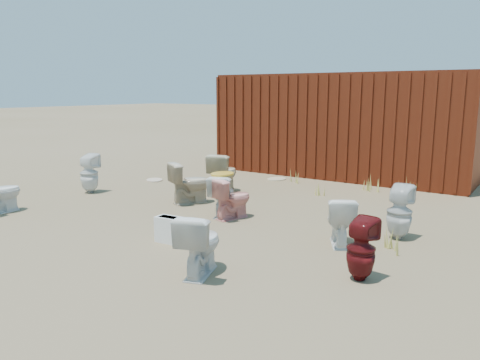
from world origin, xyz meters
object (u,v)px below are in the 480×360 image
Objects in this scene: toilet_front_pink at (232,198)px; toilet_back_beige_left at (223,173)px; shipping_container at (346,124)px; toilet_back_beige_right at (190,183)px; toilet_back_e at (399,212)px; loose_tank at (173,230)px; toilet_front_maroon at (361,249)px; toilet_back_yellowlid at (222,195)px; toilet_back_a at (89,173)px; toilet_front_c at (200,244)px; toilet_front_e at (340,221)px.

toilet_front_pink is 0.83× the size of toilet_back_beige_left.
toilet_front_pink is at bearing -88.72° from shipping_container.
toilet_back_beige_right reaches higher than toilet_front_pink.
toilet_back_e is 3.09m from loose_tank.
toilet_back_beige_right reaches higher than loose_tank.
toilet_front_maroon is 1.02× the size of toilet_back_yellowlid.
toilet_front_pink is 1.31× the size of loose_tank.
shipping_container is 9.14× the size of toilet_front_pink.
toilet_back_yellowlid is 0.90× the size of toilet_back_e.
toilet_back_beige_right is at bearing 0.64° from toilet_back_e.
shipping_container is at bearing -114.49° from toilet_back_yellowlid.
toilet_back_beige_left reaches higher than toilet_back_a.
toilet_back_a reaches higher than toilet_front_c.
toilet_back_a is 1.04× the size of toilet_back_beige_right.
loose_tank is at bearing 11.44° from toilet_front_maroon.
toilet_back_e reaches higher than toilet_back_beige_right.
toilet_front_maroon is (1.53, 0.84, -0.01)m from toilet_front_c.
toilet_back_beige_left is at bearing -59.56° from toilet_back_beige_right.
toilet_back_beige_left reaches higher than toilet_front_maroon.
shipping_container is 9.14× the size of toilet_front_e.
toilet_back_e reaches higher than toilet_front_c.
toilet_front_maroon is at bearing 131.92° from toilet_back_yellowlid.
toilet_front_pink reaches higher than loose_tank.
toilet_back_a is (-3.45, -0.04, 0.06)m from toilet_front_pink.
toilet_back_yellowlid is at bearing 96.43° from loose_tank.
toilet_back_beige_left reaches higher than toilet_front_c.
shipping_container is 3.78m from toilet_back_beige_left.
loose_tank is at bearing 3.22° from toilet_front_e.
toilet_back_a reaches higher than toilet_back_beige_right.
toilet_back_e is at bearing 170.35° from toilet_back_a.
toilet_front_c is (1.04, -2.09, 0.02)m from toilet_front_pink.
toilet_back_yellowlid is at bearing -171.24° from toilet_back_beige_right.
loose_tank is at bearing 100.95° from toilet_back_beige_left.
toilet_front_e is 0.87× the size of toilet_back_beige_right.
toilet_back_e reaches higher than loose_tank.
loose_tank is at bearing 152.85° from toilet_back_beige_right.
toilet_front_maroon is at bearing 154.49° from toilet_back_a.
toilet_back_e is at bearing 151.24° from toilet_back_beige_left.
shipping_container reaches higher than toilet_front_pink.
shipping_container is 5.00m from toilet_back_yellowlid.
toilet_front_c is at bearing 34.84° from toilet_front_e.
toilet_front_c is at bearing 60.25° from toilet_back_e.
toilet_front_e is at bearing 138.09° from toilet_back_beige_left.
toilet_front_maroon reaches higher than toilet_front_e.
toilet_front_c is 1.41× the size of loose_tank.
toilet_back_e is (0.58, 0.69, 0.05)m from toilet_front_e.
toilet_back_beige_right is at bearing -41.45° from toilet_front_e.
toilet_front_pink is at bearing 142.29° from toilet_back_yellowlid.
toilet_back_a is at bearing 4.88° from toilet_back_e.
toilet_front_e is 0.83× the size of toilet_back_beige_left.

